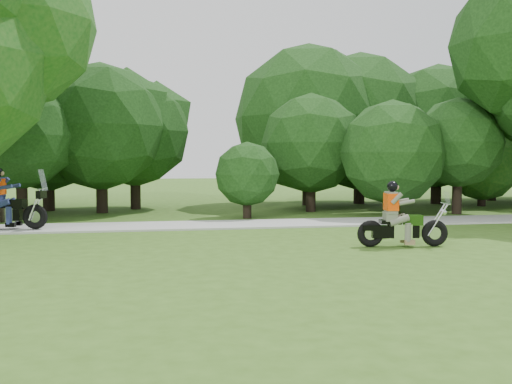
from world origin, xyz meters
name	(u,v)px	position (x,y,z in m)	size (l,w,h in m)	color
ground	(387,270)	(0.00, 0.00, 0.00)	(100.00, 100.00, 0.00)	#355919
walkway	(292,223)	(0.00, 8.00, 0.03)	(60.00, 2.20, 0.06)	#A7A7A1
tree_line	(326,128)	(3.18, 14.60, 3.60)	(39.19, 11.88, 7.54)	black
chopper_motorcycle	(398,223)	(1.48, 2.79, 0.61)	(2.33, 0.72, 1.67)	black
touring_motorcycle	(3,207)	(-9.16, 7.81, 0.75)	(2.46, 1.17, 1.90)	black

